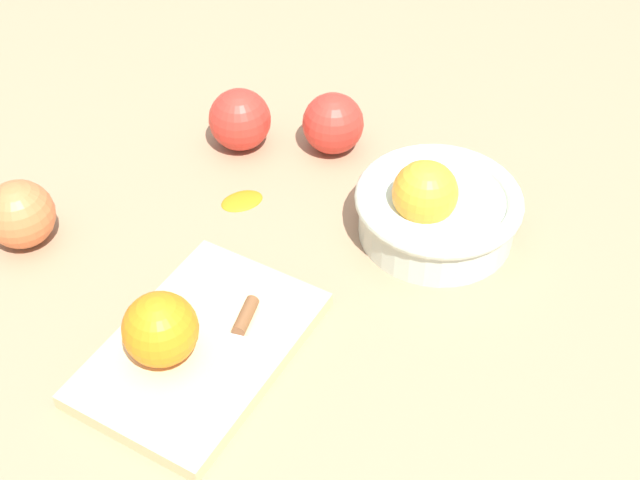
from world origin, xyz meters
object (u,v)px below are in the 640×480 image
(orange_on_board, at_px, (160,329))
(apple_front_left, at_px, (333,123))
(bowl, at_px, (436,208))
(knife, at_px, (234,342))
(apple_front_right, at_px, (20,214))
(apple_front_left_2, at_px, (240,120))
(cutting_board, at_px, (201,348))

(orange_on_board, height_order, apple_front_left, orange_on_board)
(bowl, height_order, knife, bowl)
(apple_front_right, xyz_separation_m, apple_front_left_2, (-0.28, 0.08, 0.00))
(orange_on_board, bearing_deg, knife, 135.78)
(bowl, distance_m, apple_front_right, 0.46)
(orange_on_board, distance_m, knife, 0.08)
(apple_front_left_2, bearing_deg, knife, 39.23)
(apple_front_left, height_order, apple_front_right, same)
(knife, bearing_deg, orange_on_board, -44.22)
(knife, relative_size, apple_front_left_2, 1.91)
(knife, distance_m, apple_front_left, 0.35)
(apple_front_left, height_order, apple_front_left_2, apple_front_left_2)
(bowl, bearing_deg, apple_front_left, -108.31)
(cutting_board, distance_m, knife, 0.04)
(orange_on_board, distance_m, apple_front_right, 0.26)
(bowl, distance_m, apple_front_left_2, 0.29)
(orange_on_board, bearing_deg, bowl, 160.63)
(bowl, relative_size, apple_front_left, 2.42)
(knife, distance_m, apple_front_right, 0.30)
(orange_on_board, bearing_deg, apple_front_left_2, -151.52)
(bowl, relative_size, knife, 1.25)
(knife, bearing_deg, apple_front_right, -87.70)
(knife, height_order, apple_front_left, apple_front_left)
(apple_front_left, relative_size, apple_front_right, 1.00)
(knife, relative_size, apple_front_right, 1.94)
(orange_on_board, xyz_separation_m, knife, (-0.05, 0.05, -0.03))
(cutting_board, xyz_separation_m, knife, (-0.02, 0.03, 0.01))
(bowl, xyz_separation_m, apple_front_left_2, (0.00, -0.29, 0.00))
(bowl, height_order, cutting_board, bowl)
(apple_front_left, bearing_deg, bowl, 71.69)
(cutting_board, bearing_deg, apple_front_left_2, -146.46)
(cutting_board, bearing_deg, apple_front_left, -165.42)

